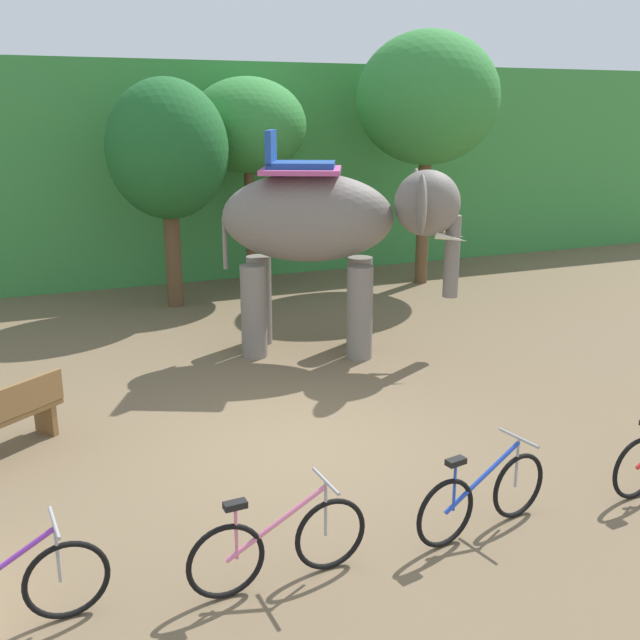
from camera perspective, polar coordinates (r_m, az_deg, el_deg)
ground_plane at (r=9.49m, az=-2.26°, el=-9.64°), size 80.00×80.00×0.00m
foliage_hedge at (r=20.92m, az=-14.73°, el=11.33°), size 36.00×6.00×5.21m
tree_far_left at (r=15.85m, az=-11.70°, el=12.69°), size 2.50×2.50×4.75m
tree_right at (r=17.46m, az=-5.62°, el=14.67°), size 2.69×2.69×4.83m
tree_left at (r=17.92m, az=8.31°, el=16.51°), size 3.31×3.31×5.86m
elephant at (r=12.56m, az=0.58°, el=7.26°), size 4.15×3.02×3.78m
bike_purple at (r=6.75m, az=-23.45°, el=-18.88°), size 1.71×0.52×0.92m
bike_pink at (r=6.84m, az=-3.16°, el=-16.93°), size 1.71×0.52×0.92m
bike_blue at (r=7.73m, az=12.48°, el=-13.16°), size 1.69×0.52×0.92m
wooden_bench at (r=9.90m, az=-23.01°, el=-6.85°), size 1.45×1.23×0.89m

